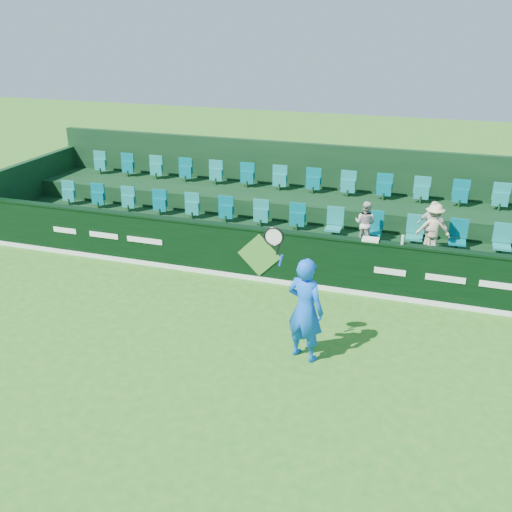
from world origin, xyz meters
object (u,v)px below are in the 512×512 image
(spectator_left, at_px, (365,223))
(towel, at_px, (371,239))
(tennis_player, at_px, (305,309))
(drinks_bottle, at_px, (403,240))
(spectator_middle, at_px, (432,227))
(spectator_right, at_px, (433,228))

(spectator_left, xyz_separation_m, towel, (0.28, -1.12, 0.02))
(tennis_player, height_order, drinks_bottle, tennis_player)
(spectator_middle, distance_m, towel, 1.71)
(tennis_player, relative_size, spectator_left, 2.38)
(spectator_middle, relative_size, towel, 3.39)
(tennis_player, height_order, spectator_left, tennis_player)
(tennis_player, bearing_deg, spectator_right, 63.32)
(tennis_player, distance_m, spectator_middle, 4.66)
(spectator_right, relative_size, towel, 3.26)
(spectator_middle, bearing_deg, spectator_right, -158.36)
(spectator_middle, distance_m, drinks_bottle, 1.27)
(drinks_bottle, bearing_deg, tennis_player, -115.79)
(spectator_right, height_order, towel, spectator_right)
(spectator_left, bearing_deg, spectator_middle, -163.92)
(spectator_middle, height_order, drinks_bottle, spectator_middle)
(drinks_bottle, bearing_deg, towel, 180.00)
(spectator_left, bearing_deg, tennis_player, 99.33)
(towel, bearing_deg, drinks_bottle, 0.00)
(spectator_right, relative_size, drinks_bottle, 5.74)
(spectator_right, bearing_deg, spectator_middle, -2.84)
(spectator_middle, bearing_deg, spectator_left, 21.64)
(tennis_player, height_order, towel, tennis_player)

